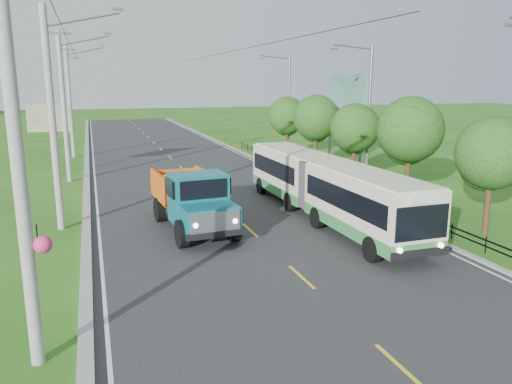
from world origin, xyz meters
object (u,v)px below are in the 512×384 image
pole_mid (64,107)px  pole_near (53,119)px  tree_third (409,133)px  billboard_left (49,122)px  tree_fourth (355,131)px  pole_nearest (21,163)px  tree_back (287,118)px  planter_near (409,210)px  pole_far (70,101)px  tree_second (491,157)px  billboard_right (346,100)px  dump_truck (193,196)px  streetlight_mid (367,110)px  bus (325,184)px  streetlight_far (288,102)px  tree_fifth (316,120)px  planter_mid (337,181)px  planter_far (291,163)px

pole_mid → pole_near: bearing=-90.0°
tree_third → billboard_left: size_ratio=1.15×
pole_mid → tree_fourth: bearing=-20.7°
pole_nearest → tree_back: size_ratio=1.82×
planter_near → pole_far: bearing=122.0°
pole_mid → tree_fourth: size_ratio=1.85×
pole_nearest → billboard_left: size_ratio=1.92×
tree_second → pole_far: bearing=120.4°
billboard_right → dump_truck: 20.06m
tree_fourth → billboard_right: billboard_right is taller
pole_nearest → dump_truck: bearing=59.8°
pole_near → pole_mid: same height
streetlight_mid → bus: (-6.46, -7.24, -3.14)m
streetlight_mid → pole_far: bearing=134.9°
tree_fourth → dump_truck: bearing=-149.7°
streetlight_mid → pole_mid: bearing=159.7°
pole_near → pole_far: size_ratio=1.00×
pole_near → streetlight_far: (18.90, 19.00, -0.19)m
tree_fifth → streetlight_mid: size_ratio=0.64×
tree_fifth → tree_back: tree_fifth is taller
tree_third → dump_truck: size_ratio=0.87×
pole_mid → bus: (12.45, -14.24, -3.33)m
planter_mid → tree_third: bearing=-77.9°
streetlight_far → planter_far: (-2.04, -6.00, -4.62)m
tree_third → tree_fifth: size_ratio=1.03×
pole_far → streetlight_far: (18.90, -5.00, -0.19)m
pole_near → billboard_right: (20.56, 11.00, 0.25)m
tree_third → streetlight_far: bearing=87.7°
streetlight_mid → streetlight_far: (0.00, 14.00, 0.00)m
planter_mid → dump_truck: dump_truck is taller
planter_near → tree_fourth: bearing=81.2°
planter_near → planter_mid: (0.00, 8.00, 0.00)m
planter_near → pole_near: bearing=169.9°
pole_near → pole_mid: bearing=90.0°
pole_nearest → tree_back: pole_nearest is taller
billboard_right → bus: billboard_right is taller
tree_fifth → tree_second: bearing=-90.0°
planter_far → dump_truck: dump_truck is taller
pole_nearest → streetlight_mid: size_ratio=1.10×
tree_third → tree_back: bearing=90.0°
streetlight_far → bus: size_ratio=0.60×
tree_fourth → tree_back: size_ratio=0.98×
pole_nearest → tree_third: size_ratio=1.67×
streetlight_far → planter_mid: streetlight_far is taller
tree_fourth → planter_far: 8.62m
pole_mid → streetlight_mid: bearing=-20.3°
pole_far → tree_fifth: 22.25m
tree_second → streetlight_far: size_ratio=0.58×
streetlight_far → dump_truck: bearing=-121.9°
tree_fourth → billboard_left: bearing=153.0°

